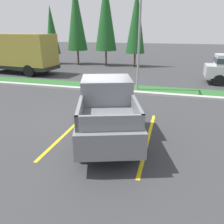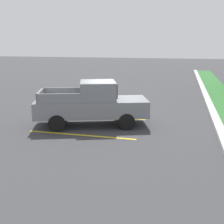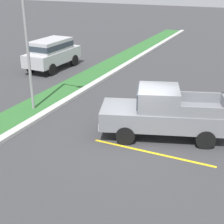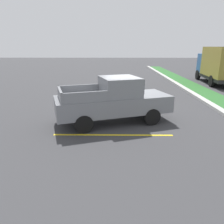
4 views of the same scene
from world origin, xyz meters
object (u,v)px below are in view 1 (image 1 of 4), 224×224
(cargo_truck_distant, at_px, (20,52))
(cypress_tree_left_inner, at_px, (76,17))
(pickup_truck_main, at_px, (107,108))
(street_light, at_px, (139,26))
(cypress_tree_right_inner, at_px, (136,21))
(cypress_tree_center, at_px, (106,14))
(cypress_tree_leftmost, at_px, (51,30))

(cargo_truck_distant, xyz_separation_m, cypress_tree_left_inner, (2.47, 6.83, 3.22))
(pickup_truck_main, height_order, street_light, street_light)
(cypress_tree_left_inner, distance_m, cypress_tree_right_inner, 6.64)
(cargo_truck_distant, relative_size, cypress_tree_center, 0.79)
(cypress_tree_left_inner, height_order, cypress_tree_center, cypress_tree_center)
(pickup_truck_main, height_order, cypress_tree_left_inner, cypress_tree_left_inner)
(pickup_truck_main, height_order, cypress_tree_leftmost, cypress_tree_leftmost)
(cypress_tree_leftmost, xyz_separation_m, cypress_tree_center, (6.19, 0.52, 1.54))
(cargo_truck_distant, bearing_deg, cypress_tree_center, 49.08)
(cypress_tree_left_inner, relative_size, cypress_tree_center, 0.97)
(pickup_truck_main, bearing_deg, street_light, 89.36)
(pickup_truck_main, distance_m, cargo_truck_distant, 14.67)
(cypress_tree_center, height_order, cypress_tree_right_inner, cypress_tree_center)
(pickup_truck_main, xyz_separation_m, cargo_truck_distant, (-10.89, 9.79, 0.81))
(street_light, relative_size, cypress_tree_center, 0.77)
(cypress_tree_leftmost, distance_m, cypress_tree_center, 6.40)
(cypress_tree_left_inner, height_order, cypress_tree_right_inner, cypress_tree_left_inner)
(cargo_truck_distant, distance_m, cypress_tree_leftmost, 6.52)
(pickup_truck_main, distance_m, cypress_tree_right_inner, 17.02)
(pickup_truck_main, distance_m, cypress_tree_left_inner, 19.06)
(cypress_tree_center, bearing_deg, cypress_tree_left_inner, 178.86)
(cypress_tree_leftmost, bearing_deg, cypress_tree_right_inner, 3.14)
(cargo_truck_distant, distance_m, cypress_tree_center, 9.57)
(pickup_truck_main, height_order, cypress_tree_center, cypress_tree_center)
(pickup_truck_main, xyz_separation_m, cypress_tree_right_inner, (-1.80, 16.55, 3.52))
(cypress_tree_leftmost, distance_m, cypress_tree_right_inner, 9.47)
(street_light, bearing_deg, cargo_truck_distant, 163.50)
(street_light, height_order, cypress_tree_center, cypress_tree_center)
(cypress_tree_right_inner, bearing_deg, cargo_truck_distant, -143.35)
(pickup_truck_main, relative_size, cypress_tree_right_inner, 0.72)
(cypress_tree_center, bearing_deg, cypress_tree_leftmost, -175.24)
(cypress_tree_leftmost, distance_m, cypress_tree_left_inner, 3.17)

